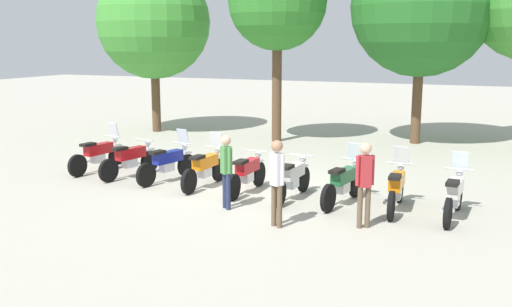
{
  "coord_description": "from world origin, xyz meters",
  "views": [
    {
      "loc": [
        5.78,
        -13.27,
        3.77
      ],
      "look_at": [
        0.0,
        0.5,
        0.9
      ],
      "focal_mm": 41.33,
      "sensor_mm": 36.0,
      "label": 1
    }
  ],
  "objects": [
    {
      "name": "motorcycle_8",
      "position": [
        4.97,
        -0.33,
        0.52
      ],
      "size": [
        0.62,
        2.19,
        1.37
      ],
      "rotation": [
        0.0,
        0.0,
        1.51
      ],
      "color": "black",
      "rests_on": "ground_plane"
    },
    {
      "name": "motorcycle_4",
      "position": [
        -0.0,
        -0.07,
        0.5
      ],
      "size": [
        0.62,
        2.19,
        0.99
      ],
      "rotation": [
        0.0,
        0.0,
        1.55
      ],
      "color": "black",
      "rests_on": "ground_plane"
    },
    {
      "name": "person_0",
      "position": [
        1.67,
        -2.39,
        1.07
      ],
      "size": [
        0.39,
        0.32,
        1.81
      ],
      "rotation": [
        0.0,
        0.0,
        4.25
      ],
      "color": "brown",
      "rests_on": "ground_plane"
    },
    {
      "name": "person_2",
      "position": [
        3.33,
        -1.76,
        1.05
      ],
      "size": [
        0.37,
        0.33,
        1.77
      ],
      "rotation": [
        0.0,
        0.0,
        5.33
      ],
      "color": "brown",
      "rests_on": "ground_plane"
    },
    {
      "name": "motorcycle_2",
      "position": [
        -2.48,
        0.22,
        0.52
      ],
      "size": [
        0.78,
        2.16,
        1.37
      ],
      "rotation": [
        0.0,
        0.0,
        1.34
      ],
      "color": "black",
      "rests_on": "ground_plane"
    },
    {
      "name": "motorcycle_3",
      "position": [
        -1.24,
        0.04,
        0.52
      ],
      "size": [
        0.62,
        2.19,
        1.37
      ],
      "rotation": [
        0.0,
        0.0,
        1.53
      ],
      "color": "black",
      "rests_on": "ground_plane"
    },
    {
      "name": "ground_plane",
      "position": [
        0.0,
        0.0,
        0.0
      ],
      "size": [
        80.0,
        80.0,
        0.0
      ],
      "primitive_type": "plane",
      "color": "#ADA899"
    },
    {
      "name": "motorcycle_1",
      "position": [
        -3.72,
        0.27,
        0.5
      ],
      "size": [
        0.76,
        2.16,
        0.99
      ],
      "rotation": [
        0.0,
        0.0,
        1.36
      ],
      "color": "black",
      "rests_on": "ground_plane"
    },
    {
      "name": "motorcycle_7",
      "position": [
        3.72,
        -0.22,
        0.52
      ],
      "size": [
        0.62,
        2.19,
        1.37
      ],
      "rotation": [
        0.0,
        0.0,
        1.61
      ],
      "color": "black",
      "rests_on": "ground_plane"
    },
    {
      "name": "motorcycle_5",
      "position": [
        1.24,
        -0.19,
        0.5
      ],
      "size": [
        0.62,
        2.19,
        0.99
      ],
      "rotation": [
        0.0,
        0.0,
        1.52
      ],
      "color": "black",
      "rests_on": "ground_plane"
    },
    {
      "name": "motorcycle_0",
      "position": [
        -4.97,
        0.48,
        0.52
      ],
      "size": [
        0.68,
        2.18,
        1.37
      ],
      "rotation": [
        0.0,
        0.0,
        1.43
      ],
      "color": "black",
      "rests_on": "ground_plane"
    },
    {
      "name": "tree_2",
      "position": [
        2.87,
        9.0,
        4.97
      ],
      "size": [
        5.06,
        5.06,
        7.51
      ],
      "color": "brown",
      "rests_on": "ground_plane"
    },
    {
      "name": "tree_1",
      "position": [
        -2.07,
        7.44,
        5.16
      ],
      "size": [
        3.63,
        3.63,
        7.01
      ],
      "color": "brown",
      "rests_on": "ground_plane"
    },
    {
      "name": "person_1",
      "position": [
        0.15,
        -1.59,
        0.99
      ],
      "size": [
        0.36,
        0.31,
        1.69
      ],
      "rotation": [
        0.0,
        0.0,
        0.89
      ],
      "color": "#232D4C",
      "rests_on": "ground_plane"
    },
    {
      "name": "motorcycle_6",
      "position": [
        2.49,
        -0.15,
        0.52
      ],
      "size": [
        0.71,
        2.18,
        1.37
      ],
      "rotation": [
        0.0,
        0.0,
        1.4
      ],
      "color": "black",
      "rests_on": "ground_plane"
    },
    {
      "name": "tree_0",
      "position": [
        -7.6,
        7.79,
        4.5
      ],
      "size": [
        4.62,
        4.62,
        6.82
      ],
      "color": "brown",
      "rests_on": "ground_plane"
    }
  ]
}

